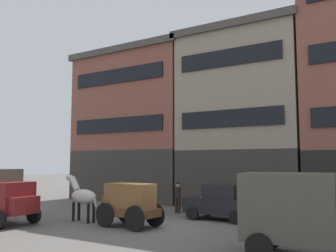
# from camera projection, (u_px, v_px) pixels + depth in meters

# --- Properties ---
(ground_plane) EXTENTS (120.00, 120.00, 0.00)m
(ground_plane) POSITION_uv_depth(u_px,v_px,m) (155.00, 227.00, 16.78)
(ground_plane) COLOR #605B56
(building_far_left) EXTENTS (10.25, 5.63, 11.87)m
(building_far_left) POSITION_uv_depth(u_px,v_px,m) (137.00, 125.00, 29.83)
(building_far_left) COLOR #38332D
(building_far_left) RESTS_ON ground_plane
(building_center_left) EXTENTS (8.53, 5.63, 12.01)m
(building_center_left) POSITION_uv_depth(u_px,v_px,m) (244.00, 117.00, 25.14)
(building_center_left) COLOR #38332D
(building_center_left) RESTS_ON ground_plane
(cargo_wagon) EXTENTS (3.01, 1.72, 1.98)m
(cargo_wagon) POSITION_uv_depth(u_px,v_px,m) (129.00, 202.00, 16.90)
(cargo_wagon) COLOR brown
(cargo_wagon) RESTS_ON ground_plane
(draft_horse) EXTENTS (2.35, 0.73, 2.30)m
(draft_horse) POSITION_uv_depth(u_px,v_px,m) (82.00, 196.00, 18.45)
(draft_horse) COLOR beige
(draft_horse) RESTS_ON ground_plane
(delivery_truck_near) EXTENTS (4.49, 2.49, 2.62)m
(delivery_truck_near) POSITION_uv_depth(u_px,v_px,m) (308.00, 212.00, 11.40)
(delivery_truck_near) COLOR maroon
(delivery_truck_near) RESTS_ON ground_plane
(sedan_light) EXTENTS (3.78, 2.01, 1.83)m
(sedan_light) POSITION_uv_depth(u_px,v_px,m) (221.00, 202.00, 18.89)
(sedan_light) COLOR black
(sedan_light) RESTS_ON ground_plane
(pedestrian_officer) EXTENTS (0.38, 0.38, 1.79)m
(pedestrian_officer) POSITION_uv_depth(u_px,v_px,m) (178.00, 196.00, 21.42)
(pedestrian_officer) COLOR black
(pedestrian_officer) RESTS_ON ground_plane
(fire_hydrant_curbside) EXTENTS (0.24, 0.24, 0.83)m
(fire_hydrant_curbside) POSITION_uv_depth(u_px,v_px,m) (114.00, 199.00, 25.29)
(fire_hydrant_curbside) COLOR maroon
(fire_hydrant_curbside) RESTS_ON ground_plane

